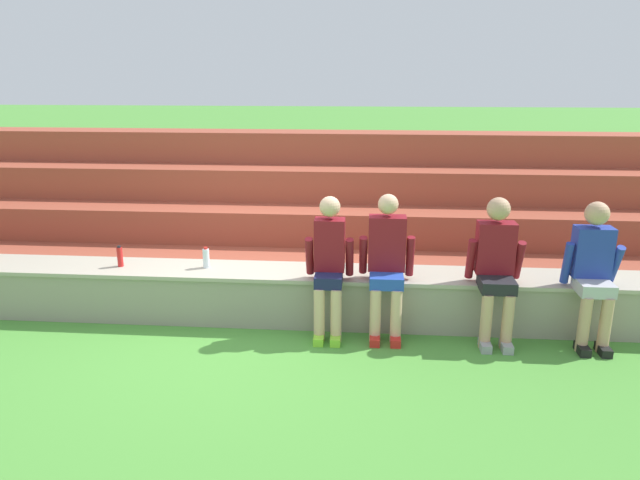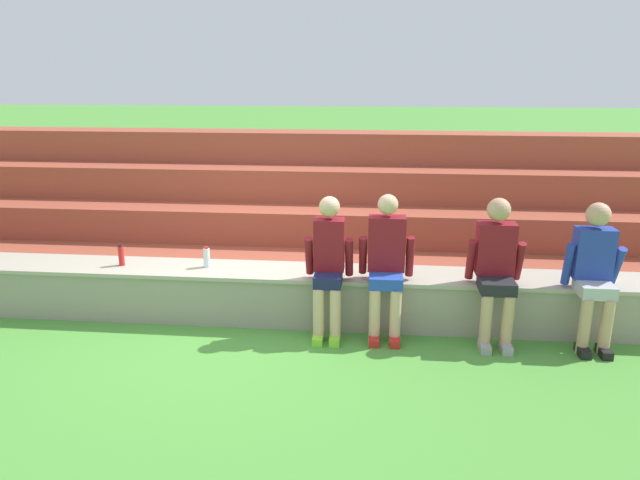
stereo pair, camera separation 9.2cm
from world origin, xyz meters
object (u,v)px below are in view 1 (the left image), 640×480
at_px(person_far_right, 593,269).
at_px(person_center, 387,261).
at_px(person_left_of_center, 329,263).
at_px(water_bottle_near_right, 206,258).
at_px(water_bottle_mid_right, 612,267).
at_px(water_bottle_mid_left, 120,257).
at_px(person_right_of_center, 496,264).

bearing_deg(person_far_right, person_center, 178.72).
bearing_deg(person_left_of_center, water_bottle_near_right, 165.66).
height_order(person_left_of_center, water_bottle_mid_right, person_left_of_center).
bearing_deg(person_left_of_center, person_center, 5.42).
relative_size(person_far_right, water_bottle_mid_right, 5.22).
height_order(person_center, water_bottle_mid_left, person_center).
bearing_deg(person_left_of_center, person_far_right, 0.22).
bearing_deg(water_bottle_mid_left, water_bottle_near_right, 2.20).
bearing_deg(person_right_of_center, person_far_right, -1.65).
height_order(person_far_right, water_bottle_mid_left, person_far_right).
xyz_separation_m(person_center, person_far_right, (1.97, -0.04, -0.01)).
bearing_deg(person_far_right, water_bottle_mid_left, 176.47).
bearing_deg(water_bottle_near_right, water_bottle_mid_right, -0.22).
bearing_deg(water_bottle_mid_right, person_center, -173.16).
distance_m(person_right_of_center, water_bottle_mid_left, 3.92).
distance_m(person_left_of_center, person_right_of_center, 1.63).
height_order(person_right_of_center, water_bottle_mid_left, person_right_of_center).
distance_m(person_right_of_center, water_bottle_mid_right, 1.25).
relative_size(person_right_of_center, water_bottle_near_right, 6.21).
bearing_deg(water_bottle_mid_left, person_far_right, -3.53).
xyz_separation_m(person_far_right, water_bottle_near_right, (-3.88, 0.33, -0.10)).
bearing_deg(water_bottle_near_right, person_far_right, -4.91).
relative_size(person_left_of_center, person_right_of_center, 1.00).
bearing_deg(person_right_of_center, person_left_of_center, -178.73).
distance_m(person_center, person_far_right, 1.97).
height_order(person_center, water_bottle_near_right, person_center).
bearing_deg(person_right_of_center, water_bottle_mid_left, 176.03).
distance_m(person_right_of_center, water_bottle_near_right, 2.99).
bearing_deg(person_center, person_far_right, -1.28).
bearing_deg(water_bottle_mid_left, person_right_of_center, -3.97).
bearing_deg(person_center, person_left_of_center, -174.58).
distance_m(person_center, person_right_of_center, 1.06).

